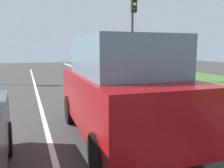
% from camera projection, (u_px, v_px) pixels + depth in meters
% --- Properties ---
extents(ground_plane, '(60.00, 60.00, 0.00)m').
position_uv_depth(ground_plane, '(55.00, 97.00, 10.08)').
color(ground_plane, '#383533').
extents(lane_line_center, '(0.12, 32.00, 0.01)m').
position_uv_depth(lane_line_center, '(38.00, 98.00, 9.84)').
color(lane_line_center, silver).
rests_on(lane_line_center, ground).
extents(lane_line_right_edge, '(0.12, 32.00, 0.01)m').
position_uv_depth(lane_line_right_edge, '(131.00, 92.00, 11.30)').
color(lane_line_right_edge, silver).
rests_on(lane_line_right_edge, ground).
extents(grass_verge_right, '(9.00, 48.00, 0.06)m').
position_uv_depth(grass_verge_right, '(212.00, 86.00, 12.97)').
color(grass_verge_right, '#3D6628').
rests_on(grass_verge_right, ground).
extents(curb_right, '(0.24, 48.00, 0.12)m').
position_uv_depth(curb_right, '(141.00, 90.00, 11.47)').
color(curb_right, '#9E9B93').
rests_on(curb_right, ground).
extents(car_suv_ahead, '(2.08, 4.55, 2.28)m').
position_uv_depth(car_suv_ahead, '(119.00, 89.00, 5.17)').
color(car_suv_ahead, maroon).
rests_on(car_suv_ahead, ground).
extents(traffic_light_near_right, '(0.32, 0.50, 5.33)m').
position_uv_depth(traffic_light_near_right, '(133.00, 23.00, 14.44)').
color(traffic_light_near_right, '#2D2D2D').
rests_on(traffic_light_near_right, ground).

